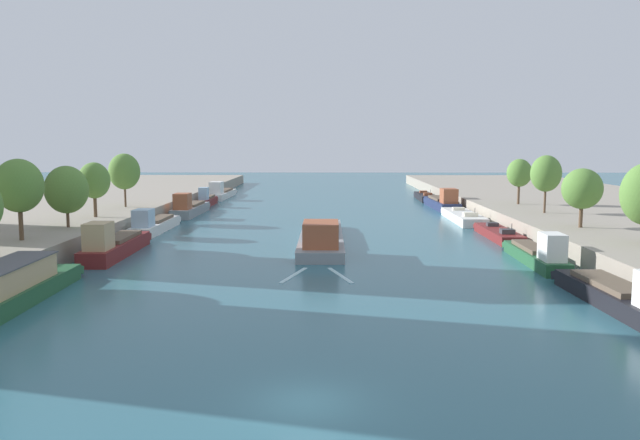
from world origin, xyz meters
name	(u,v)px	position (x,y,z in m)	size (l,w,h in m)	color
ground_plane	(306,402)	(0.00, 0.00, 0.00)	(400.00, 400.00, 0.00)	#2D6070
quay_left	(12,216)	(-39.09, 55.00, 1.03)	(36.00, 170.00, 2.06)	gray
quay_right	(634,217)	(39.09, 55.00, 1.03)	(36.00, 170.00, 2.06)	gray
barge_midriver	(321,236)	(0.20, 39.10, 0.92)	(4.37, 24.55, 3.19)	gray
wake_behind_barge	(317,275)	(0.01, 24.37, 0.01)	(5.60, 5.88, 0.03)	#A0CCD6
moored_boat_left_near	(8,288)	(-19.29, 14.81, 1.15)	(3.68, 16.91, 2.74)	#235633
moored_boat_left_end	(114,245)	(-18.54, 32.52, 1.06)	(2.82, 14.52, 3.59)	maroon
moored_boat_left_midway	(154,224)	(-19.26, 48.37, 0.92)	(2.61, 14.51, 3.07)	silver
moored_boat_left_gap_after	(190,208)	(-18.94, 65.84, 1.02)	(3.00, 14.57, 3.45)	gray
moored_boat_left_second	(207,200)	(-19.16, 80.12, 0.94)	(1.96, 10.02, 3.18)	maroon
moored_boat_left_far	(221,193)	(-19.24, 94.57, 0.97)	(3.27, 16.77, 3.33)	silver
moored_boat_right_near	(625,296)	(19.05, 14.04, 0.93)	(3.32, 14.80, 3.18)	black
moored_boat_right_gap_after	(537,254)	(18.60, 28.98, 0.92)	(2.44, 13.45, 3.19)	#235633
moored_boat_right_midway	(498,233)	(19.36, 44.31, 0.51)	(2.59, 12.96, 2.07)	maroon
moored_boat_right_upstream	(463,217)	(18.78, 59.56, 0.57)	(3.25, 15.69, 2.20)	silver
moored_boat_right_end	(442,202)	(18.84, 75.11, 1.04)	(3.47, 15.79, 3.50)	#1E284C
moored_boat_right_far	(425,197)	(18.57, 91.27, 0.56)	(2.91, 13.68, 2.17)	black
tree_left_midway	(19,186)	(-25.10, 28.70, 6.67)	(4.02, 4.02, 6.88)	brown
tree_left_past_mid	(67,190)	(-24.56, 37.05, 5.74)	(4.14, 4.14, 6.00)	brown
tree_left_distant	(94,181)	(-25.05, 45.73, 6.11)	(3.46, 3.46, 6.08)	brown
tree_left_by_lamp	(124,172)	(-25.28, 56.98, 6.62)	(3.97, 3.97, 6.87)	brown
tree_right_midway	(582,189)	(25.52, 37.52, 5.83)	(3.85, 3.85, 5.76)	brown
tree_right_past_mid	(546,174)	(26.45, 50.61, 6.69)	(3.57, 3.57, 6.78)	brown
tree_right_by_lamp	(519,173)	(26.59, 61.43, 6.25)	(3.32, 3.32, 6.09)	brown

